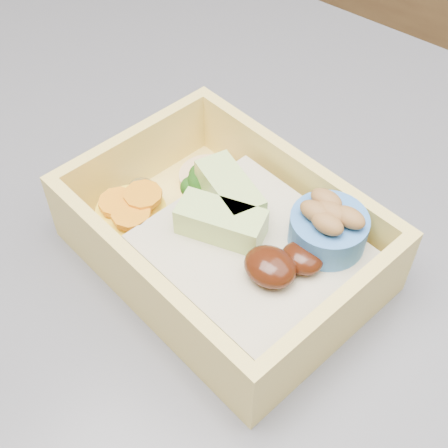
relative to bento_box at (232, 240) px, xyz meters
The scene contains 1 object.
bento_box is the anchor object (origin of this frame).
Camera 1 is at (0.23, -0.22, 1.26)m, focal length 50.00 mm.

